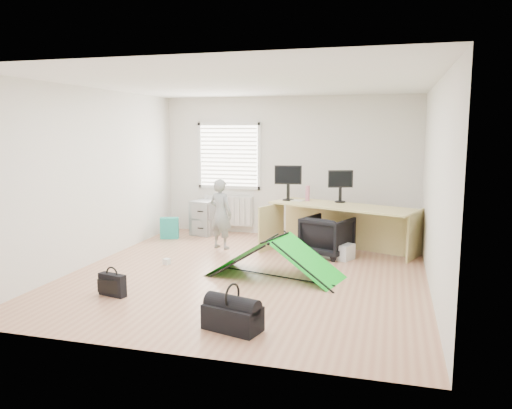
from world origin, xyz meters
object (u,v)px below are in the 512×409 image
(desk, at_px, (341,230))
(storage_crate, at_px, (338,251))
(monitor_left, at_px, (288,188))
(monitor_right, at_px, (340,191))
(filing_cabinet, at_px, (206,217))
(office_chair, at_px, (327,236))
(person, at_px, (221,214))
(kite, at_px, (275,257))
(thermos, at_px, (308,193))
(laptop_bag, at_px, (112,285))
(duffel_bag, at_px, (232,318))

(desk, distance_m, storage_crate, 0.44)
(monitor_left, xyz_separation_m, monitor_right, (0.91, 0.01, -0.02))
(filing_cabinet, height_order, office_chair, filing_cabinet)
(filing_cabinet, bearing_deg, person, -44.53)
(person, distance_m, kite, 1.97)
(monitor_right, xyz_separation_m, office_chair, (-0.14, -0.52, -0.70))
(filing_cabinet, distance_m, person, 1.30)
(desk, relative_size, monitor_left, 5.09)
(thermos, relative_size, storage_crate, 0.60)
(desk, distance_m, kite, 1.76)
(kite, distance_m, laptop_bag, 2.23)
(office_chair, distance_m, person, 1.89)
(thermos, xyz_separation_m, office_chair, (0.43, -0.53, -0.63))
(monitor_left, height_order, storage_crate, monitor_left)
(kite, bearing_deg, desk, 79.88)
(office_chair, height_order, storage_crate, office_chair)
(desk, height_order, office_chair, desk)
(monitor_left, bearing_deg, desk, -25.61)
(duffel_bag, bearing_deg, storage_crate, 92.29)
(storage_crate, bearing_deg, kite, -120.91)
(duffel_bag, bearing_deg, monitor_left, 108.69)
(duffel_bag, bearing_deg, office_chair, 96.18)
(laptop_bag, bearing_deg, storage_crate, 58.93)
(filing_cabinet, relative_size, thermos, 2.51)
(duffel_bag, bearing_deg, monitor_right, 95.33)
(thermos, distance_m, office_chair, 0.93)
(thermos, distance_m, laptop_bag, 3.88)
(desk, bearing_deg, filing_cabinet, -177.38)
(person, xyz_separation_m, duffel_bag, (1.32, -3.39, -0.48))
(storage_crate, relative_size, duffel_bag, 0.75)
(monitor_left, bearing_deg, thermos, -4.40)
(filing_cabinet, distance_m, thermos, 2.28)
(thermos, bearing_deg, filing_cabinet, 165.10)
(filing_cabinet, height_order, monitor_right, monitor_right)
(laptop_bag, bearing_deg, monitor_right, 66.06)
(monitor_left, xyz_separation_m, kite, (0.22, -1.92, -0.77))
(monitor_left, relative_size, office_chair, 0.66)
(desk, xyz_separation_m, filing_cabinet, (-2.75, 0.91, -0.07))
(thermos, height_order, laptop_bag, thermos)
(monitor_right, xyz_separation_m, thermos, (-0.57, 0.01, -0.07))
(filing_cabinet, bearing_deg, thermos, -1.99)
(desk, xyz_separation_m, thermos, (-0.63, 0.35, 0.55))
(monitor_left, bearing_deg, laptop_bag, -122.27)
(monitor_right, height_order, office_chair, monitor_right)
(monitor_left, distance_m, storage_crate, 1.50)
(filing_cabinet, relative_size, storage_crate, 1.52)
(office_chair, xyz_separation_m, duffel_bag, (-0.54, -3.37, -0.20))
(storage_crate, xyz_separation_m, laptop_bag, (-2.54, -2.60, 0.02))
(laptop_bag, bearing_deg, duffel_bag, -6.03)
(monitor_right, xyz_separation_m, laptop_bag, (-2.48, -3.27, -0.89))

